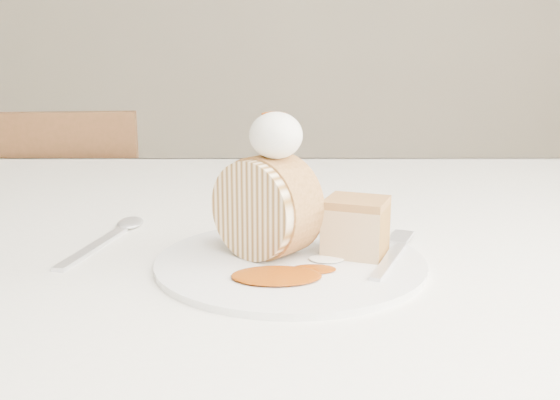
{
  "coord_description": "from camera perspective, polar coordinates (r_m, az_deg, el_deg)",
  "views": [
    {
      "loc": [
        0.01,
        -0.54,
        0.95
      ],
      "look_at": [
        0.01,
        0.04,
        0.81
      ],
      "focal_mm": 40.0,
      "sensor_mm": 36.0,
      "label": 1
    }
  ],
  "objects": [
    {
      "name": "spoon",
      "position": [
        0.67,
        -16.72,
        -4.2
      ],
      "size": [
        0.06,
        0.17,
        0.0
      ],
      "primitive_type": "cube",
      "rotation": [
        0.0,
        0.0,
        -0.2
      ],
      "color": "silver",
      "rests_on": "table"
    },
    {
      "name": "plate",
      "position": [
        0.6,
        0.96,
        -5.69
      ],
      "size": [
        0.33,
        0.33,
        0.01
      ],
      "primitive_type": "cylinder",
      "rotation": [
        0.0,
        0.0,
        -0.36
      ],
      "color": "white",
      "rests_on": "table"
    },
    {
      "name": "caramel_drizzle",
      "position": [
        0.58,
        -0.51,
        8.4
      ],
      "size": [
        0.02,
        0.02,
        0.01
      ],
      "primitive_type": "ellipsoid",
      "color": "#8E3705",
      "rests_on": "whipped_cream"
    },
    {
      "name": "cake_chunk",
      "position": [
        0.61,
        6.95,
        -2.73
      ],
      "size": [
        0.07,
        0.07,
        0.05
      ],
      "primitive_type": "cube",
      "rotation": [
        0.0,
        0.0,
        -0.36
      ],
      "color": "#B17843",
      "rests_on": "plate"
    },
    {
      "name": "whipped_cream",
      "position": [
        0.58,
        -0.37,
        5.92
      ],
      "size": [
        0.05,
        0.05,
        0.04
      ],
      "primitive_type": "ellipsoid",
      "color": "white",
      "rests_on": "roulade_slice"
    },
    {
      "name": "caramel_pool",
      "position": [
        0.55,
        -0.33,
        -6.92
      ],
      "size": [
        0.09,
        0.08,
        0.0
      ],
      "primitive_type": null,
      "rotation": [
        0.0,
        0.0,
        -0.36
      ],
      "color": "#8E3705",
      "rests_on": "plate"
    },
    {
      "name": "roulade_slice",
      "position": [
        0.6,
        -1.3,
        -0.65
      ],
      "size": [
        0.11,
        0.1,
        0.1
      ],
      "primitive_type": "cylinder",
      "rotation": [
        1.57,
        0.0,
        -0.71
      ],
      "color": "#FCDFAF",
      "rests_on": "plate"
    },
    {
      "name": "chair_far",
      "position": [
        1.48,
        -19.54,
        -6.0
      ],
      "size": [
        0.43,
        0.43,
        0.83
      ],
      "rotation": [
        0.0,
        0.0,
        3.25
      ],
      "color": "brown",
      "rests_on": "ground"
    },
    {
      "name": "fork",
      "position": [
        0.6,
        9.94,
        -5.48
      ],
      "size": [
        0.08,
        0.15,
        0.0
      ],
      "primitive_type": "cube",
      "rotation": [
        0.0,
        0.0,
        -0.4
      ],
      "color": "silver",
      "rests_on": "plate"
    },
    {
      "name": "table",
      "position": [
        0.79,
        -1.02,
        -7.99
      ],
      "size": [
        1.4,
        0.9,
        0.75
      ],
      "color": "white",
      "rests_on": "ground"
    }
  ]
}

